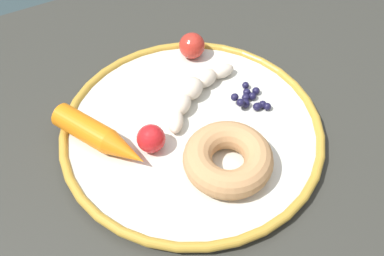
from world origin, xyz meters
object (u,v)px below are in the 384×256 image
at_px(tomato_near, 192,46).
at_px(plate, 192,129).
at_px(carrot_orange, 100,137).
at_px(blueberry_pile, 250,99).
at_px(banana, 195,91).
at_px(dining_table, 189,180).
at_px(donut, 228,159).
at_px(tomato_mid, 151,139).

bearing_deg(tomato_near, plate, 61.55).
bearing_deg(carrot_orange, blueberry_pile, 172.33).
bearing_deg(blueberry_pile, banana, -35.55).
distance_m(dining_table, plate, 0.10).
height_order(plate, carrot_orange, carrot_orange).
distance_m(dining_table, blueberry_pile, 0.15).
bearing_deg(plate, dining_table, 48.63).
bearing_deg(plate, tomato_near, -118.45).
height_order(dining_table, tomato_near, tomato_near).
xyz_separation_m(donut, tomato_near, (-0.06, -0.20, 0.00)).
xyz_separation_m(blueberry_pile, tomato_mid, (0.15, 0.01, 0.01)).
height_order(carrot_orange, blueberry_pile, carrot_orange).
distance_m(blueberry_pile, tomato_near, 0.13).
bearing_deg(plate, tomato_mid, 3.80).
distance_m(plate, blueberry_pile, 0.09).
relative_size(carrot_orange, donut, 1.25).
bearing_deg(tomato_near, dining_table, 60.16).
height_order(blueberry_pile, tomato_mid, tomato_mid).
relative_size(banana, blueberry_pile, 2.37).
xyz_separation_m(dining_table, donut, (-0.02, 0.06, 0.12)).
height_order(plate, banana, banana).
xyz_separation_m(donut, tomato_mid, (0.07, -0.07, 0.00)).
bearing_deg(tomato_near, donut, 73.34).
relative_size(dining_table, donut, 11.68).
xyz_separation_m(dining_table, carrot_orange, (0.10, -0.04, 0.12)).
distance_m(banana, donut, 0.12).
height_order(plate, donut, donut).
height_order(dining_table, plate, plate).
relative_size(carrot_orange, tomato_near, 3.49).
bearing_deg(carrot_orange, donut, 139.16).
distance_m(banana, tomato_near, 0.09).
bearing_deg(banana, blueberry_pile, 144.45).
bearing_deg(banana, carrot_orange, 6.72).
xyz_separation_m(banana, tomato_near, (-0.04, -0.08, 0.01)).
xyz_separation_m(banana, donut, (0.02, 0.12, 0.01)).
height_order(banana, donut, donut).
bearing_deg(carrot_orange, tomato_mid, 147.92).
bearing_deg(blueberry_pile, donut, 42.61).
xyz_separation_m(carrot_orange, tomato_near, (-0.18, -0.10, 0.00)).
distance_m(banana, blueberry_pile, 0.08).
relative_size(carrot_orange, tomato_mid, 3.76).
bearing_deg(dining_table, blueberry_pile, -171.70).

